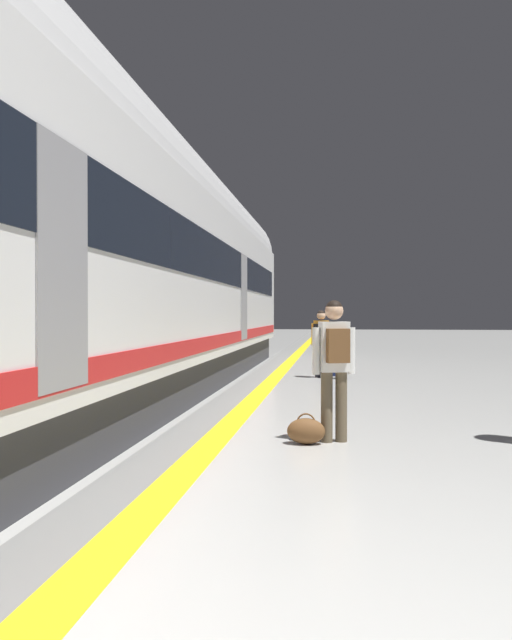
{
  "coord_description": "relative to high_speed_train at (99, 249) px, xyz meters",
  "views": [
    {
      "loc": [
        0.8,
        0.93,
        1.51
      ],
      "look_at": [
        -0.01,
        7.08,
        1.44
      ],
      "focal_mm": 34.32,
      "sensor_mm": 36.0,
      "label": 1
    }
  ],
  "objects": [
    {
      "name": "duffel_bag_mid",
      "position": [
        3.28,
        -1.95,
        -2.35
      ],
      "size": [
        0.44,
        0.26,
        0.36
      ],
      "color": "brown",
      "rests_on": "ground"
    },
    {
      "name": "passenger_near",
      "position": [
        3.27,
        5.44,
        -1.56
      ],
      "size": [
        0.47,
        0.38,
        1.59
      ],
      "color": "black",
      "rests_on": "ground"
    },
    {
      "name": "tactile_edge_band",
      "position": [
        1.82,
        0.05,
        -2.5
      ],
      "size": [
        0.7,
        80.0,
        0.01
      ],
      "primitive_type": "cube",
      "color": "slate",
      "rests_on": "ground"
    },
    {
      "name": "safety_line_strip",
      "position": [
        2.19,
        0.05,
        -2.5
      ],
      "size": [
        0.36,
        80.0,
        0.01
      ],
      "primitive_type": "cube",
      "color": "yellow",
      "rests_on": "ground"
    },
    {
      "name": "passenger_mid",
      "position": [
        3.61,
        -1.8,
        -1.51
      ],
      "size": [
        0.5,
        0.39,
        1.67
      ],
      "color": "brown",
      "rests_on": "ground"
    },
    {
      "name": "suitcase_near",
      "position": [
        3.6,
        5.3,
        -2.2
      ],
      "size": [
        0.43,
        0.32,
        0.94
      ],
      "color": "#19234C",
      "rests_on": "ground"
    },
    {
      "name": "high_speed_train",
      "position": [
        0.0,
        0.0,
        0.0
      ],
      "size": [
        2.94,
        28.31,
        4.97
      ],
      "color": "#38383D",
      "rests_on": "ground"
    }
  ]
}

